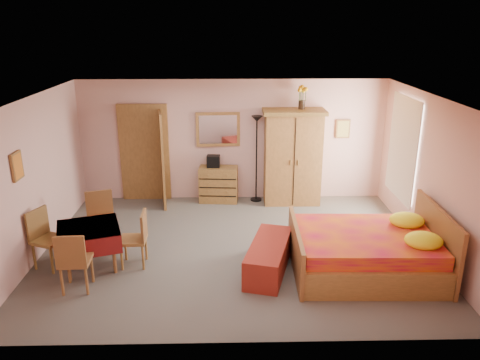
{
  "coord_description": "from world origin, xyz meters",
  "views": [
    {
      "loc": [
        -0.07,
        -7.27,
        3.73
      ],
      "look_at": [
        0.1,
        0.3,
        1.15
      ],
      "focal_mm": 35.0,
      "sensor_mm": 36.0,
      "label": 1
    }
  ],
  "objects_px": {
    "stereo": "(213,161)",
    "wardrobe": "(293,157)",
    "bench": "(269,257)",
    "chair_west": "(49,239)",
    "bed": "(366,240)",
    "chest_of_drawers": "(219,184)",
    "chair_north": "(102,222)",
    "sunflower_vase": "(302,97)",
    "wall_mirror": "(218,129)",
    "floor_lamp": "(256,159)",
    "dining_table": "(90,247)",
    "chair_east": "(133,239)",
    "chair_south": "(75,260)"
  },
  "relations": [
    {
      "from": "bench",
      "to": "sunflower_vase",
      "type": "bearing_deg",
      "value": 73.6
    },
    {
      "from": "stereo",
      "to": "floor_lamp",
      "type": "xyz_separation_m",
      "value": [
        0.92,
        0.01,
        0.03
      ]
    },
    {
      "from": "chair_east",
      "to": "chair_south",
      "type": "bearing_deg",
      "value": 134.07
    },
    {
      "from": "chair_north",
      "to": "chair_west",
      "type": "distance_m",
      "value": 0.91
    },
    {
      "from": "stereo",
      "to": "wardrobe",
      "type": "distance_m",
      "value": 1.68
    },
    {
      "from": "wall_mirror",
      "to": "chair_west",
      "type": "xyz_separation_m",
      "value": [
        -2.61,
        -3.02,
        -1.07
      ]
    },
    {
      "from": "sunflower_vase",
      "to": "bed",
      "type": "distance_m",
      "value": 3.56
    },
    {
      "from": "wardrobe",
      "to": "bench",
      "type": "relative_size",
      "value": 1.42
    },
    {
      "from": "chest_of_drawers",
      "to": "chair_north",
      "type": "distance_m",
      "value": 2.93
    },
    {
      "from": "stereo",
      "to": "wardrobe",
      "type": "relative_size",
      "value": 0.14
    },
    {
      "from": "bed",
      "to": "chair_north",
      "type": "xyz_separation_m",
      "value": [
        -4.28,
        0.87,
        -0.03
      ]
    },
    {
      "from": "floor_lamp",
      "to": "bench",
      "type": "relative_size",
      "value": 1.31
    },
    {
      "from": "chair_north",
      "to": "wardrobe",
      "type": "bearing_deg",
      "value": -167.32
    },
    {
      "from": "sunflower_vase",
      "to": "dining_table",
      "type": "distance_m",
      "value": 5.03
    },
    {
      "from": "floor_lamp",
      "to": "bench",
      "type": "xyz_separation_m",
      "value": [
        0.03,
        -3.06,
        -0.7
      ]
    },
    {
      "from": "wall_mirror",
      "to": "sunflower_vase",
      "type": "relative_size",
      "value": 1.91
    },
    {
      "from": "bench",
      "to": "dining_table",
      "type": "relative_size",
      "value": 1.54
    },
    {
      "from": "chair_west",
      "to": "bench",
      "type": "bearing_deg",
      "value": 109.68
    },
    {
      "from": "sunflower_vase",
      "to": "floor_lamp",
      "type": "bearing_deg",
      "value": 177.0
    },
    {
      "from": "chest_of_drawers",
      "to": "bench",
      "type": "relative_size",
      "value": 0.58
    },
    {
      "from": "chair_south",
      "to": "chair_east",
      "type": "xyz_separation_m",
      "value": [
        0.69,
        0.7,
        -0.02
      ]
    },
    {
      "from": "bed",
      "to": "chest_of_drawers",
      "type": "bearing_deg",
      "value": 128.86
    },
    {
      "from": "stereo",
      "to": "sunflower_vase",
      "type": "bearing_deg",
      "value": -1.21
    },
    {
      "from": "floor_lamp",
      "to": "chair_east",
      "type": "xyz_separation_m",
      "value": [
        -2.12,
        -2.82,
        -0.48
      ]
    },
    {
      "from": "wardrobe",
      "to": "bench",
      "type": "xyz_separation_m",
      "value": [
        -0.73,
        -2.94,
        -0.77
      ]
    },
    {
      "from": "chair_west",
      "to": "chair_north",
      "type": "bearing_deg",
      "value": 156.2
    },
    {
      "from": "stereo",
      "to": "chair_north",
      "type": "bearing_deg",
      "value": -129.7
    },
    {
      "from": "bed",
      "to": "bench",
      "type": "distance_m",
      "value": 1.52
    },
    {
      "from": "wall_mirror",
      "to": "chair_west",
      "type": "height_order",
      "value": "wall_mirror"
    },
    {
      "from": "bed",
      "to": "chair_south",
      "type": "relative_size",
      "value": 2.41
    },
    {
      "from": "wardrobe",
      "to": "dining_table",
      "type": "bearing_deg",
      "value": -142.3
    },
    {
      "from": "chair_north",
      "to": "chair_south",
      "type": "bearing_deg",
      "value": 69.72
    },
    {
      "from": "sunflower_vase",
      "to": "chest_of_drawers",
      "type": "bearing_deg",
      "value": 179.48
    },
    {
      "from": "dining_table",
      "to": "chair_west",
      "type": "xyz_separation_m",
      "value": [
        -0.63,
        0.01,
        0.14
      ]
    },
    {
      "from": "stereo",
      "to": "chair_west",
      "type": "xyz_separation_m",
      "value": [
        -2.51,
        -2.84,
        -0.42
      ]
    },
    {
      "from": "chair_south",
      "to": "chair_north",
      "type": "bearing_deg",
      "value": 85.24
    },
    {
      "from": "stereo",
      "to": "floor_lamp",
      "type": "height_order",
      "value": "floor_lamp"
    },
    {
      "from": "bed",
      "to": "chair_north",
      "type": "bearing_deg",
      "value": 170.06
    },
    {
      "from": "bed",
      "to": "chair_south",
      "type": "height_order",
      "value": "bed"
    },
    {
      "from": "bench",
      "to": "dining_table",
      "type": "distance_m",
      "value": 2.83
    },
    {
      "from": "floor_lamp",
      "to": "sunflower_vase",
      "type": "relative_size",
      "value": 3.84
    },
    {
      "from": "sunflower_vase",
      "to": "wall_mirror",
      "type": "bearing_deg",
      "value": 172.56
    },
    {
      "from": "chest_of_drawers",
      "to": "floor_lamp",
      "type": "xyz_separation_m",
      "value": [
        0.82,
        0.03,
        0.55
      ]
    },
    {
      "from": "stereo",
      "to": "dining_table",
      "type": "bearing_deg",
      "value": -123.36
    },
    {
      "from": "wardrobe",
      "to": "bed",
      "type": "xyz_separation_m",
      "value": [
        0.77,
        -2.97,
        -0.49
      ]
    },
    {
      "from": "bench",
      "to": "chair_west",
      "type": "xyz_separation_m",
      "value": [
        -3.45,
        0.22,
        0.24
      ]
    },
    {
      "from": "sunflower_vase",
      "to": "bench",
      "type": "xyz_separation_m",
      "value": [
        -0.89,
        -3.01,
        -2.02
      ]
    },
    {
      "from": "chair_east",
      "to": "chair_west",
      "type": "bearing_deg",
      "value": 89.82
    },
    {
      "from": "chair_west",
      "to": "chair_south",
      "type": "bearing_deg",
      "value": 65.84
    },
    {
      "from": "stereo",
      "to": "sunflower_vase",
      "type": "xyz_separation_m",
      "value": [
        1.83,
        -0.04,
        1.36
      ]
    }
  ]
}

